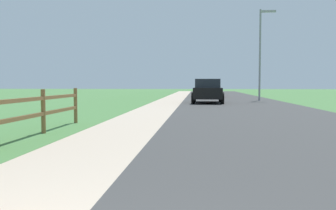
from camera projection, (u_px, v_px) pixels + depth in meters
ground_plane at (183, 101)px, 26.58m from camera, size 120.00×120.00×0.00m
road_asphalt at (230, 100)px, 28.29m from camera, size 7.00×66.00×0.01m
curb_concrete at (145, 100)px, 28.81m from camera, size 6.00×66.00×0.01m
grass_verge at (126, 100)px, 28.93m from camera, size 5.00×66.00×0.00m
parked_suv_black at (207, 91)px, 24.17m from camera, size 2.07×4.34×1.55m
parked_car_red at (209, 89)px, 34.22m from camera, size 2.27×4.92×1.50m
parked_car_blue at (209, 88)px, 43.70m from camera, size 2.11×4.51×1.52m
street_lamp at (261, 47)px, 27.09m from camera, size 1.17×0.20×6.65m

